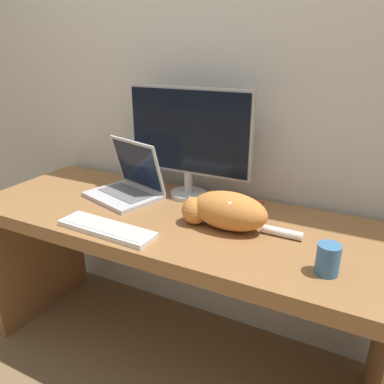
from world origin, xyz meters
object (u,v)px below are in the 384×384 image
laptop (128,186)px  coffee_mug (328,259)px  monitor (188,138)px  cat (225,210)px  external_keyboard (106,229)px

laptop → coffee_mug: 0.97m
monitor → cat: bearing=-39.7°
monitor → external_keyboard: monitor is taller
external_keyboard → laptop: bearing=115.3°
cat → external_keyboard: bearing=-148.3°
monitor → coffee_mug: bearing=-29.3°
coffee_mug → external_keyboard: bearing=-174.1°
laptop → cat: 0.54m
monitor → coffee_mug: (0.68, -0.38, -0.23)m
laptop → external_keyboard: (0.14, -0.33, -0.04)m
monitor → external_keyboard: (-0.11, -0.47, -0.27)m
cat → coffee_mug: size_ratio=4.69×
monitor → coffee_mug: monitor is taller
external_keyboard → cat: size_ratio=0.87×
laptop → coffee_mug: laptop is taller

